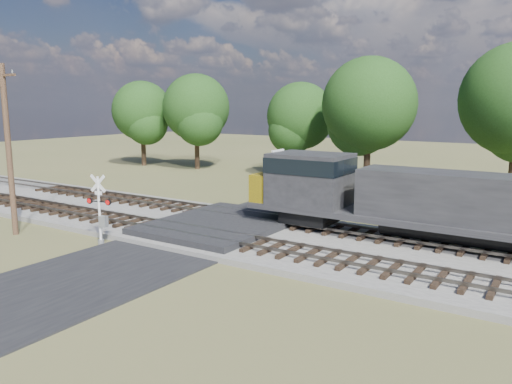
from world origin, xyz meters
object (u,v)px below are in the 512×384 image
Objects in this scene: utility_pole at (8,146)px; crossing_signal_far at (331,190)px; crossing_signal_near at (101,216)px; equipment_shed at (470,200)px.

crossing_signal_far is at bearing 48.89° from utility_pole.
crossing_signal_near is 6.94m from utility_pole.
utility_pole is (-5.86, -1.28, 3.50)m from crossing_signal_near.
crossing_signal_near is at bearing 11.82° from utility_pole.
crossing_signal_far is 0.84× the size of equipment_shed.
crossing_signal_far is 20.05m from utility_pole.
utility_pole is at bearing -178.97° from crossing_signal_near.
crossing_signal_far reaches higher than crossing_signal_near.
crossing_signal_near is 22.27m from equipment_shed.
equipment_shed is (8.39, 2.39, -0.16)m from crossing_signal_far.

